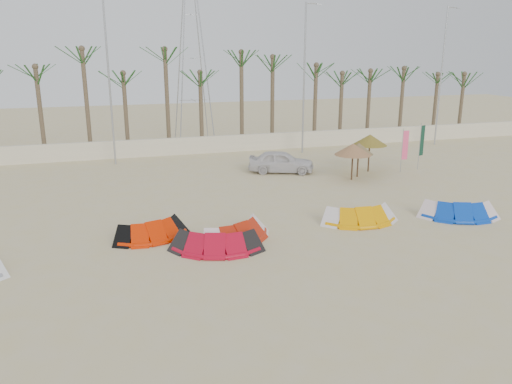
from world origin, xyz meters
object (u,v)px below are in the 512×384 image
object	(u,v)px
car	(281,162)
parasol_mid	(353,149)
kite_red_left	(151,228)
kite_red_mid	(214,238)
parasol_right	(370,140)
parasol_left	(359,149)
kite_orange	(357,212)
kite_red_right	(236,229)
kite_blue	(455,208)

from	to	relation	value
car	parasol_mid	bearing A→B (deg)	-109.79
kite_red_left	kite_red_mid	bearing A→B (deg)	-41.35
parasol_right	parasol_mid	bearing A→B (deg)	-141.42
kite_red_mid	parasol_left	world-z (taller)	parasol_left
car	kite_orange	bearing A→B (deg)	-157.76
parasol_left	kite_red_right	bearing A→B (deg)	-141.14
kite_red_right	kite_blue	bearing A→B (deg)	-1.41
kite_red_right	kite_blue	distance (m)	10.76
parasol_right	car	bearing A→B (deg)	165.55
parasol_left	car	xyz separation A→B (m)	(-4.19, 2.50, -1.08)
parasol_left	car	bearing A→B (deg)	149.14
kite_red_mid	kite_orange	xyz separation A→B (m)	(7.05, 1.33, -0.00)
kite_red_mid	kite_orange	size ratio (longest dim) A/B	1.08
parasol_mid	car	world-z (taller)	parasol_mid
kite_orange	parasol_left	distance (m)	8.70
kite_red_right	car	distance (m)	12.05
parasol_left	parasol_right	size ratio (longest dim) A/B	0.88
kite_red_mid	kite_red_right	size ratio (longest dim) A/B	1.02
kite_blue	car	bearing A→B (deg)	114.58
kite_red_left	kite_red_right	size ratio (longest dim) A/B	0.92
kite_red_left	parasol_mid	distance (m)	14.27
kite_orange	kite_red_right	bearing A→B (deg)	-175.46
parasol_right	car	distance (m)	5.89
kite_orange	parasol_mid	size ratio (longest dim) A/B	1.60
kite_red_right	kite_red_mid	bearing A→B (deg)	-142.15
kite_red_mid	parasol_mid	xyz separation A→B (m)	(10.41, 8.34, 1.48)
kite_red_right	parasol_left	xyz separation A→B (m)	(9.99, 8.05, 1.38)
parasol_left	kite_blue	bearing A→B (deg)	-84.77
kite_orange	parasol_left	size ratio (longest dim) A/B	1.67
kite_red_mid	kite_blue	xyz separation A→B (m)	(11.86, 0.59, -0.00)
parasol_left	car	size ratio (longest dim) A/B	0.51
kite_red_mid	kite_orange	bearing A→B (deg)	10.67
kite_orange	parasol_mid	world-z (taller)	parasol_mid
kite_orange	kite_red_left	bearing A→B (deg)	175.79
kite_orange	parasol_mid	bearing A→B (deg)	64.43
kite_blue	car	distance (m)	11.90
kite_red_right	kite_blue	xyz separation A→B (m)	(10.76, -0.26, 0.00)
parasol_mid	kite_red_right	bearing A→B (deg)	-141.18
parasol_mid	kite_red_left	bearing A→B (deg)	-153.51
kite_blue	parasol_left	bearing A→B (deg)	95.23
parasol_left	parasol_mid	distance (m)	0.90
parasol_mid	parasol_right	world-z (taller)	parasol_right
kite_red_left	parasol_left	world-z (taller)	parasol_left
kite_orange	kite_blue	bearing A→B (deg)	-8.70
kite_red_left	car	bearing A→B (deg)	45.60
kite_red_mid	parasol_right	distance (m)	16.05
kite_red_left	parasol_left	size ratio (longest dim) A/B	1.62
kite_red_mid	kite_orange	world-z (taller)	same
kite_red_right	car	world-z (taller)	car
kite_red_left	car	distance (m)	13.15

